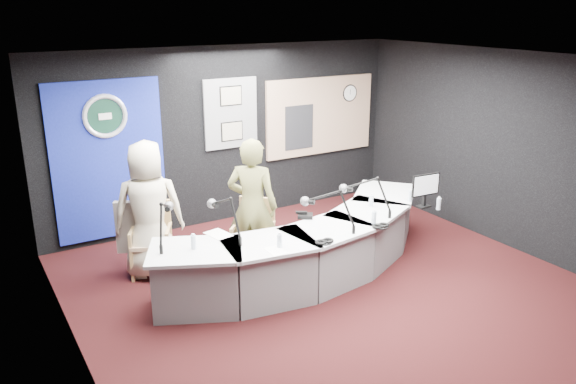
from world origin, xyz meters
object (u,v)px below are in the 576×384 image
broadcast_desk (308,248)px  person_man (149,210)px  person_woman (252,207)px  armchair_right (253,238)px  armchair_left (151,238)px

broadcast_desk → person_man: bearing=148.6°
person_man → person_woman: person_woman is taller
armchair_right → armchair_left: bearing=-162.1°
person_man → person_woman: 1.32m
armchair_left → armchair_right: armchair_left is taller
armchair_left → armchair_right: 1.32m
armchair_right → person_woman: person_woman is taller
armchair_right → person_woman: bearing=0.0°
broadcast_desk → person_woman: 0.90m
broadcast_desk → person_woman: person_woman is taller
person_man → person_woman: bearing=173.0°
broadcast_desk → armchair_right: bearing=138.4°
broadcast_desk → armchair_left: 2.03m
armchair_right → person_woman: (0.00, 0.00, 0.44)m
person_man → person_woman: size_ratio=1.00×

